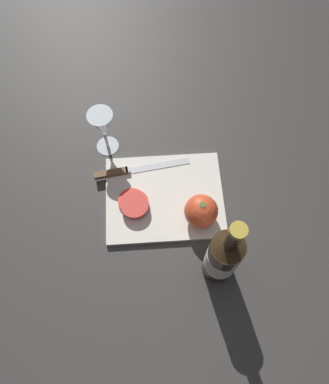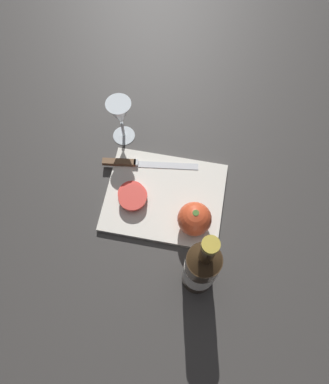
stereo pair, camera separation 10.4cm
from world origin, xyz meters
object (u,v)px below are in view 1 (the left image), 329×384
wine_bottle (223,257)px  tomato_slice_stack_near (133,203)px  wine_glass (102,126)px  whole_tomato (201,211)px  knife (122,171)px

wine_bottle → tomato_slice_stack_near: 0.30m
tomato_slice_stack_near → wine_glass: bearing=109.5°
wine_glass → wine_bottle: bearing=-53.9°
wine_glass → whole_tomato: wine_glass is taller
knife → tomato_slice_stack_near: 0.11m
wine_glass → tomato_slice_stack_near: (0.07, -0.21, -0.08)m
wine_bottle → tomato_slice_stack_near: size_ratio=3.38×
wine_bottle → knife: 0.39m
wine_glass → tomato_slice_stack_near: size_ratio=1.66×
knife → tomato_slice_stack_near: (0.03, -0.11, 0.01)m
tomato_slice_stack_near → wine_bottle: bearing=-41.3°
wine_bottle → whole_tomato: 0.16m
wine_glass → tomato_slice_stack_near: 0.23m
wine_bottle → knife: wine_bottle is taller
knife → whole_tomato: bearing=-43.4°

